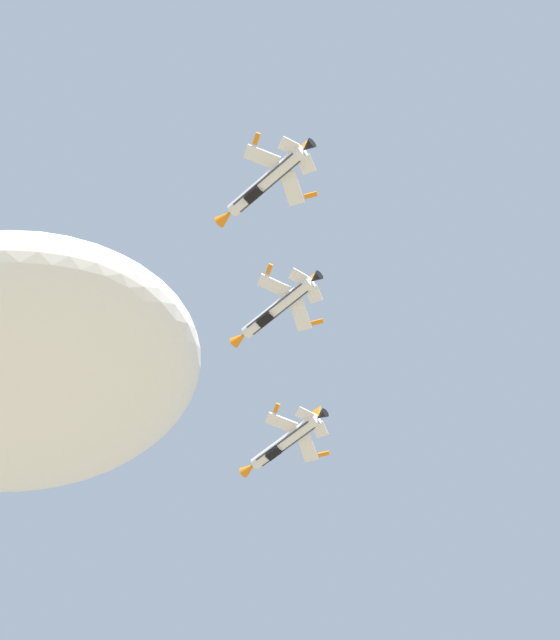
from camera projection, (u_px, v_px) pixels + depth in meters
name	position (u px, v px, depth m)	size (l,w,h in m)	color
cloud_near_formation	(8.00, 369.00, 297.55)	(84.96, 68.64, 25.74)	white
fighter_jet_lead	(284.00, 443.00, 189.59)	(14.55, 11.05, 4.37)	white
fighter_jet_left_wing	(277.00, 309.00, 180.68)	(14.55, 10.94, 4.79)	white
fighter_jet_right_wing	(265.00, 183.00, 165.24)	(14.55, 11.04, 4.39)	white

